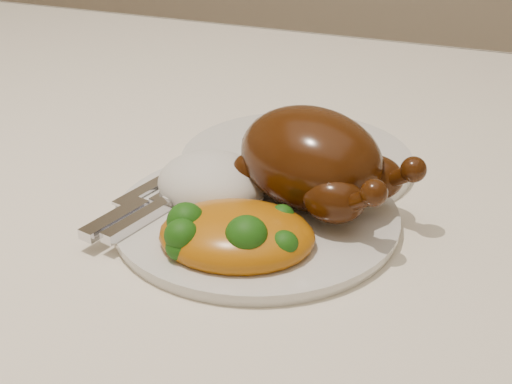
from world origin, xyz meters
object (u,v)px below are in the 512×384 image
(dining_table, at_px, (184,236))
(dinner_plate, at_px, (256,217))
(roast_chicken, at_px, (314,160))

(dining_table, relative_size, dinner_plate, 6.41)
(dinner_plate, bearing_deg, dining_table, 140.53)
(dining_table, xyz_separation_m, roast_chicken, (0.17, -0.07, 0.16))
(dinner_plate, relative_size, roast_chicken, 1.34)
(dining_table, bearing_deg, dinner_plate, -39.47)
(dinner_plate, xyz_separation_m, roast_chicken, (0.04, 0.04, 0.05))
(dining_table, distance_m, dinner_plate, 0.20)
(dining_table, bearing_deg, roast_chicken, -22.59)
(roast_chicken, bearing_deg, dinner_plate, -117.17)
(dinner_plate, bearing_deg, roast_chicken, 40.40)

